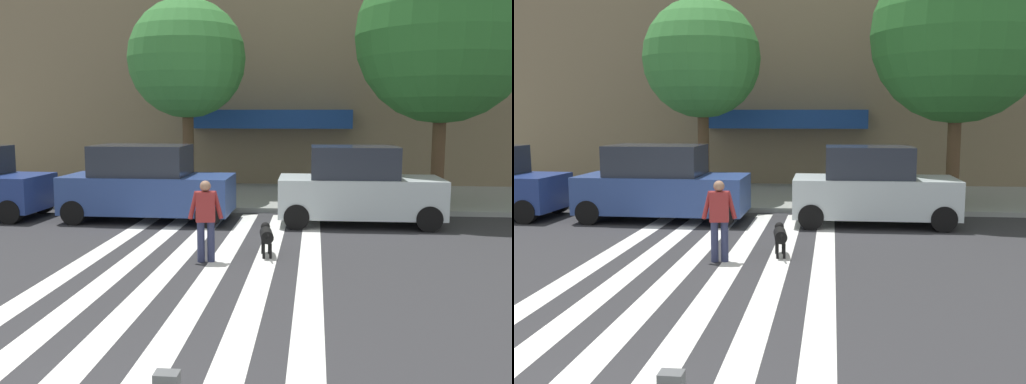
# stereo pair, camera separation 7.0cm
# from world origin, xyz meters

# --- Properties ---
(ground_plane) EXTENTS (160.00, 160.00, 0.00)m
(ground_plane) POSITION_xyz_m (0.00, 6.44, 0.00)
(ground_plane) COLOR #2B2B2D
(sidewalk_far) EXTENTS (80.00, 6.00, 0.15)m
(sidewalk_far) POSITION_xyz_m (0.00, 15.88, 0.07)
(sidewalk_far) COLOR gray
(sidewalk_far) RESTS_ON ground_plane
(crosswalk_stripes) EXTENTS (4.95, 12.28, 0.01)m
(crosswalk_stripes) POSITION_xyz_m (0.32, 6.44, 0.00)
(crosswalk_stripes) COLOR silver
(crosswalk_stripes) RESTS_ON ground_plane
(parked_car_behind_first) EXTENTS (4.62, 2.00, 2.10)m
(parked_car_behind_first) POSITION_xyz_m (-1.98, 11.41, 1.00)
(parked_car_behind_first) COLOR navy
(parked_car_behind_first) RESTS_ON ground_plane
(parked_car_third_in_line) EXTENTS (4.31, 1.95, 2.10)m
(parked_car_third_in_line) POSITION_xyz_m (3.79, 11.41, 0.99)
(parked_car_third_in_line) COLOR #B2BFC0
(parked_car_third_in_line) RESTS_ON ground_plane
(street_tree_nearest) EXTENTS (3.86, 3.86, 6.52)m
(street_tree_nearest) POSITION_xyz_m (-1.56, 14.82, 4.71)
(street_tree_nearest) COLOR #4C3823
(street_tree_nearest) RESTS_ON sidewalk_far
(street_tree_middle) EXTENTS (5.14, 5.14, 7.64)m
(street_tree_middle) POSITION_xyz_m (6.33, 13.77, 5.21)
(street_tree_middle) COLOR #4C3823
(street_tree_middle) RESTS_ON sidewalk_far
(pedestrian_dog_walker) EXTENTS (0.71, 0.29, 1.64)m
(pedestrian_dog_walker) POSITION_xyz_m (0.50, 7.15, 0.93)
(pedestrian_dog_walker) COLOR #282D4C
(pedestrian_dog_walker) RESTS_ON ground_plane
(dog_on_leash) EXTENTS (0.34, 1.00, 0.65)m
(dog_on_leash) POSITION_xyz_m (1.65, 7.77, 0.44)
(dog_on_leash) COLOR black
(dog_on_leash) RESTS_ON ground_plane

